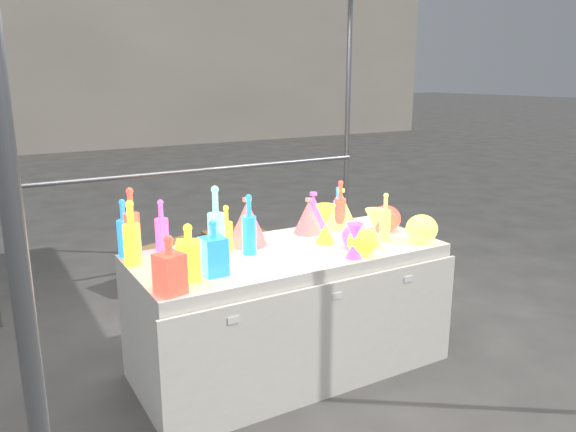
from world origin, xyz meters
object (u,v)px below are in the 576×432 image
display_table (289,310)px  decanter_0 (189,252)px  bottle_0 (131,233)px  globe_0 (362,244)px  lampshade_0 (247,221)px  cardboard_box_closed (174,266)px

display_table → decanter_0: decanter_0 is taller
bottle_0 → globe_0: size_ratio=2.06×
decanter_0 → lampshade_0: (0.51, 0.38, 0.00)m
cardboard_box_closed → globe_0: 2.08m
globe_0 → decanter_0: bearing=172.4°
decanter_0 → globe_0: (0.97, -0.13, -0.07)m
globe_0 → lampshade_0: (-0.46, 0.51, 0.07)m
decanter_0 → lampshade_0: size_ratio=1.00×
lampshade_0 → globe_0: bearing=-30.9°
bottle_0 → globe_0: bottle_0 is taller
lampshade_0 → decanter_0: bearing=-126.2°
cardboard_box_closed → globe_0: (0.46, -1.93, 0.64)m
globe_0 → bottle_0: bearing=156.8°
display_table → bottle_0: bearing=166.8°
bottle_0 → display_table: bearing=-13.2°
bottle_0 → lampshade_0: (0.69, 0.02, -0.03)m
cardboard_box_closed → decanter_0: decanter_0 is taller
globe_0 → cardboard_box_closed: bearing=103.5°
cardboard_box_closed → decanter_0: size_ratio=1.76×
bottle_0 → decanter_0: size_ratio=1.24×
cardboard_box_closed → globe_0: globe_0 is taller
globe_0 → lampshade_0: 0.69m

